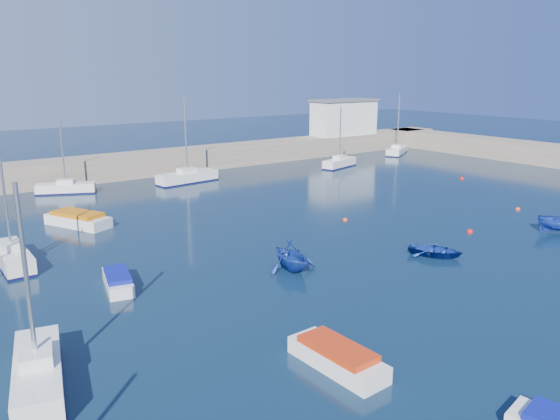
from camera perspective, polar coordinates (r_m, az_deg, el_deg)
ground at (r=32.68m, az=22.75°, el=-8.22°), size 220.00×220.00×0.00m
back_wall at (r=67.36m, az=-12.60°, el=4.89°), size 96.00×4.50×2.60m
right_arm at (r=85.38m, az=20.09°, el=6.29°), size 4.50×32.00×2.60m
harbor_office at (r=83.43m, az=6.69°, el=9.51°), size 10.00×4.00×5.00m
sailboat_1 at (r=23.71m, az=-23.96°, el=-15.31°), size 3.00×6.27×8.13m
sailboat_3 at (r=38.31m, az=-26.18°, el=-4.35°), size 1.68×5.83×7.79m
sailboat_5 at (r=58.83m, az=-21.45°, el=2.18°), size 5.78×3.83×7.50m
sailboat_6 at (r=60.93m, az=-9.64°, el=3.44°), size 7.12×2.75×9.14m
sailboat_7 at (r=70.19m, az=6.23°, el=4.94°), size 5.87×3.08×7.58m
sailboat_8 at (r=83.17m, az=12.12°, el=6.13°), size 6.76×5.08×8.77m
motorboat_0 at (r=23.37m, az=6.01°, el=-15.03°), size 1.77×4.59×1.01m
motorboat_1 at (r=32.33m, az=-16.59°, el=-7.09°), size 2.14×3.99×0.93m
motorboat_2 at (r=46.00m, az=-20.37°, el=-0.92°), size 4.14×5.85×1.14m
dinghy_center at (r=37.66m, az=15.93°, el=-4.11°), size 3.85×4.26×0.72m
dinghy_left at (r=33.56m, az=1.17°, el=-4.77°), size 3.38×3.82×1.87m
buoy_0 at (r=26.11m, az=4.24°, el=-12.84°), size 0.42×0.42×0.42m
buoy_1 at (r=44.01m, az=19.22°, el=-2.21°), size 0.50×0.50×0.50m
buoy_2 at (r=52.78m, az=23.59°, el=0.05°), size 0.42×0.42×0.42m
buoy_3 at (r=45.19m, az=6.83°, el=-1.08°), size 0.42×0.42×0.42m
buoy_4 at (r=65.64m, az=18.48°, el=3.10°), size 0.49×0.49×0.49m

